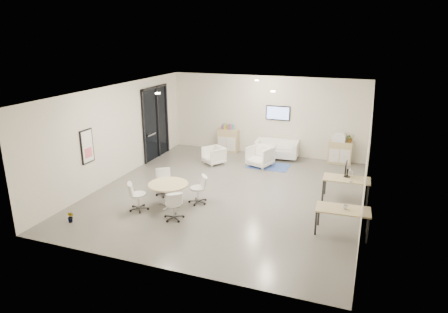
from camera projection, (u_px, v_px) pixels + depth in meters
room_shell at (229, 144)px, 12.15m from camera, size 9.60×10.60×4.80m
glass_door at (156, 121)px, 15.73m from camera, size 0.09×1.90×2.85m
artwork at (87, 146)px, 12.05m from camera, size 0.05×0.54×1.04m
wall_tv at (278, 113)px, 15.93m from camera, size 0.98×0.06×0.58m
ceiling_spots at (232, 88)px, 12.48m from camera, size 3.14×4.14×0.03m
sideboard_left at (228, 141)px, 16.80m from camera, size 0.84×0.44×0.95m
sideboard_right at (340, 152)px, 15.31m from camera, size 0.87×0.42×0.87m
books at (227, 127)px, 16.64m from camera, size 0.49×0.14×0.22m
printer at (339, 137)px, 15.16m from camera, size 0.49×0.41×0.34m
loveseat at (277, 150)px, 15.97m from camera, size 1.74×0.96×0.63m
blue_rug at (268, 166)px, 15.08m from camera, size 1.57×1.07×0.01m
armchair_left at (214, 155)px, 15.26m from camera, size 0.96×0.95×0.73m
armchair_right at (260, 155)px, 14.97m from camera, size 1.02×0.98×0.84m
desk_rear at (346, 181)px, 11.84m from camera, size 1.37×0.72×0.70m
desk_front at (343, 211)px, 9.86m from camera, size 1.34×0.72×0.68m
monitor at (346, 169)px, 11.90m from camera, size 0.20×0.50×0.44m
round_table at (168, 186)px, 11.45m from camera, size 1.15×1.15×0.70m
meeting_chairs at (169, 193)px, 11.51m from camera, size 2.19×2.19×0.82m
plant_cabinet at (350, 139)px, 15.01m from camera, size 0.41×0.42×0.26m
plant_floor at (71, 220)px, 10.61m from camera, size 0.20×0.33×0.14m
cup at (346, 207)px, 9.81m from camera, size 0.16×0.14×0.13m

